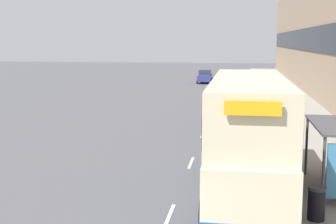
% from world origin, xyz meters
% --- Properties ---
extents(pavement, '(5.00, 93.00, 0.14)m').
position_xyz_m(pavement, '(6.50, 38.50, 0.07)').
color(pavement, gray).
rests_on(pavement, ground_plane).
extents(terrace_facade, '(3.10, 93.00, 12.76)m').
position_xyz_m(terrace_facade, '(10.49, 38.50, 6.38)').
color(terrace_facade, '#9E846B').
rests_on(terrace_facade, ground_plane).
extents(lane_mark_1, '(0.12, 2.00, 0.01)m').
position_xyz_m(lane_mark_1, '(0.00, 4.99, 0.01)').
color(lane_mark_1, silver).
rests_on(lane_mark_1, ground_plane).
extents(lane_mark_2, '(0.12, 2.00, 0.01)m').
position_xyz_m(lane_mark_2, '(0.00, 11.66, 0.01)').
color(lane_mark_2, silver).
rests_on(lane_mark_2, ground_plane).
extents(lane_mark_3, '(0.12, 2.00, 0.01)m').
position_xyz_m(lane_mark_3, '(0.00, 18.32, 0.01)').
color(lane_mark_3, silver).
rests_on(lane_mark_3, ground_plane).
extents(lane_mark_4, '(0.12, 2.00, 0.01)m').
position_xyz_m(lane_mark_4, '(0.00, 24.98, 0.01)').
color(lane_mark_4, silver).
rests_on(lane_mark_4, ground_plane).
extents(lane_mark_5, '(0.12, 2.00, 0.01)m').
position_xyz_m(lane_mark_5, '(0.00, 31.64, 0.01)').
color(lane_mark_5, silver).
rests_on(lane_mark_5, ground_plane).
extents(lane_mark_6, '(0.12, 2.00, 0.01)m').
position_xyz_m(lane_mark_6, '(0.00, 38.30, 0.01)').
color(lane_mark_6, silver).
rests_on(lane_mark_6, ground_plane).
extents(lane_mark_7, '(0.12, 2.00, 0.01)m').
position_xyz_m(lane_mark_7, '(0.00, 44.96, 0.01)').
color(lane_mark_7, silver).
rests_on(lane_mark_7, ground_plane).
extents(lane_mark_8, '(0.12, 2.00, 0.01)m').
position_xyz_m(lane_mark_8, '(0.00, 51.63, 0.01)').
color(lane_mark_8, silver).
rests_on(lane_mark_8, ground_plane).
extents(double_decker_bus_near, '(2.85, 10.10, 4.30)m').
position_xyz_m(double_decker_bus_near, '(2.47, 7.26, 2.28)').
color(double_decker_bus_near, beige).
rests_on(double_decker_bus_near, ground_plane).
extents(car_0, '(1.95, 4.25, 1.77)m').
position_xyz_m(car_0, '(-2.49, 53.01, 0.87)').
color(car_0, navy).
rests_on(car_0, ground_plane).
extents(car_1, '(2.10, 4.04, 1.65)m').
position_xyz_m(car_1, '(2.81, 21.05, 0.83)').
color(car_1, maroon).
rests_on(car_1, ground_plane).
extents(litter_bin, '(0.55, 0.55, 1.05)m').
position_xyz_m(litter_bin, '(4.55, 4.98, 0.67)').
color(litter_bin, black).
rests_on(litter_bin, ground_plane).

